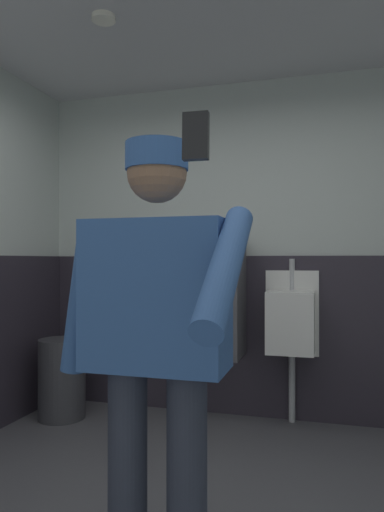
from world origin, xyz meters
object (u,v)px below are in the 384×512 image
(urinal_left, at_px, (194,318))
(trash_bin, at_px, (62,378))
(urinal_middle, at_px, (291,321))
(cell_phone, at_px, (196,136))
(person, at_px, (156,334))
(soap_dispenser, at_px, (183,234))

(urinal_left, height_order, trash_bin, urinal_left)
(urinal_middle, distance_m, cell_phone, 2.62)
(person, bearing_deg, cell_phone, -60.48)
(urinal_middle, height_order, cell_phone, cell_phone)
(trash_bin, bearing_deg, urinal_left, 18.04)
(trash_bin, bearing_deg, cell_phone, -52.32)
(urinal_middle, distance_m, person, 2.05)
(urinal_left, relative_size, trash_bin, 2.02)
(cell_phone, height_order, trash_bin, cell_phone)
(urinal_middle, relative_size, cell_phone, 11.27)
(person, height_order, trash_bin, person)
(urinal_middle, xyz_separation_m, trash_bin, (-1.73, -0.32, -0.47))
(cell_phone, bearing_deg, urinal_left, 104.16)
(urinal_left, height_order, person, person)
(cell_phone, distance_m, trash_bin, 3.03)
(trash_bin, bearing_deg, person, -50.19)
(urinal_middle, bearing_deg, soap_dispenser, 172.28)
(urinal_left, xyz_separation_m, trash_bin, (-0.98, -0.32, -0.47))
(urinal_middle, distance_m, trash_bin, 1.82)
(urinal_left, relative_size, person, 0.76)
(urinal_middle, height_order, person, person)
(trash_bin, bearing_deg, soap_dispenser, 27.34)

